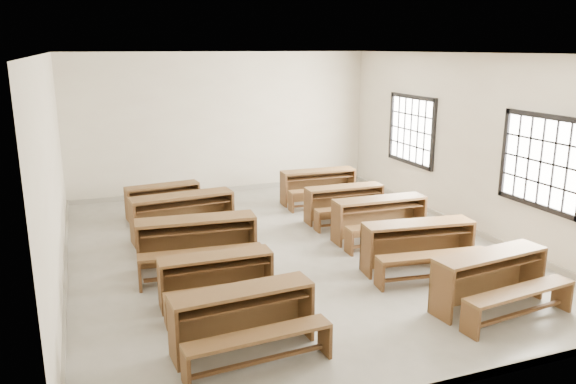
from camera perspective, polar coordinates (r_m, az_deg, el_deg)
name	(u,v)px	position (r m, az deg, el deg)	size (l,w,h in m)	color
room	(293,122)	(8.97, 0.54, 7.14)	(8.50, 8.50, 3.20)	gray
desk_set_0	(244,316)	(6.35, -4.47, -12.42)	(1.65, 0.93, 0.72)	brown
desk_set_1	(217,276)	(7.47, -7.23, -8.47)	(1.49, 0.79, 0.67)	brown
desk_set_2	(197,240)	(8.60, -9.22, -4.86)	(1.86, 1.07, 0.80)	brown
desk_set_3	(184,214)	(9.99, -10.56, -2.18)	(1.86, 1.09, 0.80)	brown
desk_set_4	(164,198)	(11.41, -12.53, -0.64)	(1.52, 0.92, 0.65)	brown
desk_set_5	(492,277)	(7.75, 20.02, -8.08)	(1.72, 1.03, 0.74)	brown
desk_set_6	(419,243)	(8.67, 13.18, -5.09)	(1.77, 1.07, 0.76)	brown
desk_set_7	(381,216)	(9.92, 9.39, -2.43)	(1.69, 0.91, 0.75)	brown
desk_set_8	(345,201)	(10.91, 5.81, -0.93)	(1.55, 0.83, 0.69)	brown
desk_set_9	(319,184)	(12.14, 3.16, 0.81)	(1.65, 0.90, 0.73)	brown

